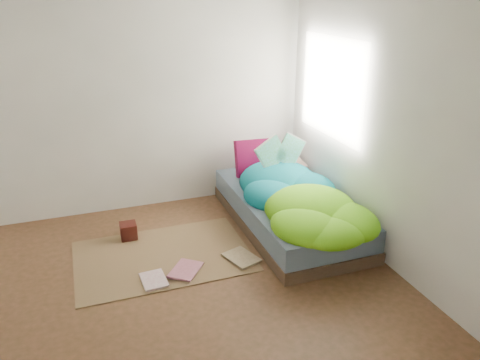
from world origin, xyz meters
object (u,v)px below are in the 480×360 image
Objects in this scene: pillow_magenta at (254,158)px; wooden_box at (129,231)px; bed at (288,211)px; floor_book_a at (142,283)px; floor_book_b at (174,268)px; open_book at (282,143)px.

wooden_box is at bearing -159.96° from pillow_magenta.
bed is 0.79m from pillow_magenta.
bed reaches higher than floor_book_a.
bed is 1.40m from floor_book_b.
open_book is (0.15, -0.39, 0.28)m from pillow_magenta.
open_book is 2.03m from floor_book_a.
wooden_box is (-1.62, 0.28, -0.08)m from bed.
open_book is 1.77× the size of floor_book_a.
open_book is at bearing 23.87° from floor_book_a.
pillow_magenta is 1.62m from wooden_box.
wooden_box reaches higher than floor_book_a.
open_book reaches higher than floor_book_a.
pillow_magenta is at bearing 104.16° from open_book.
floor_book_b is (-1.20, -1.12, -0.52)m from pillow_magenta.
floor_book_a is at bearing -160.11° from open_book.
bed reaches higher than wooden_box.
open_book reaches higher than floor_book_b.
bed is 1.73m from floor_book_a.
pillow_magenta is 2.02m from floor_book_a.
bed is at bearing 56.23° from floor_book_b.
wooden_box is at bearing 170.19° from bed.
floor_book_a is at bearing -90.09° from wooden_box.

